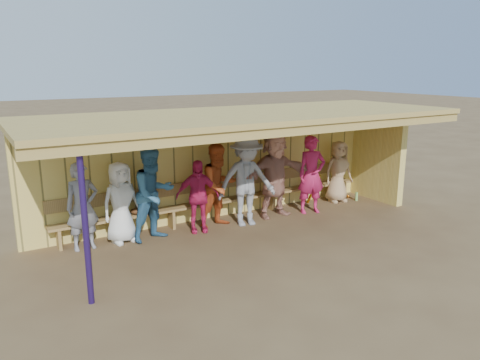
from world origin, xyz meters
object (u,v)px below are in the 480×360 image
player_a (82,207)px  player_d (197,196)px  player_h (338,172)px  player_extra (219,186)px  player_b (121,202)px  player_f (275,174)px  player_g (312,175)px  bench (223,195)px  player_c (154,194)px  player_e (246,180)px

player_a → player_d: 2.29m
player_h → player_extra: 3.52m
player_a → player_b: (0.73, 0.00, -0.03)m
player_a → player_f: size_ratio=0.84×
player_g → player_h: (1.19, 0.38, -0.13)m
bench → player_b: bearing=-172.9°
player_c → player_h: size_ratio=1.21×
player_g → player_c: bearing=-168.7°
player_c → player_e: (2.04, -0.18, 0.05)m
player_b → player_g: player_g is taller
player_a → player_g: (5.15, -0.41, 0.08)m
player_f → player_extra: size_ratio=1.10×
player_a → player_d: (2.27, -0.24, -0.07)m
player_c → bench: (1.83, 0.51, -0.42)m
player_d → bench: (0.90, 0.54, -0.24)m
player_b → player_e: size_ratio=0.81×
player_e → player_extra: size_ratio=1.10×
player_g → player_e: bearing=-166.4°
player_extra → player_d: bearing=179.3°
player_b → player_e: 2.68m
player_c → player_d: bearing=-15.8°
player_e → player_f: 0.91m
player_d → player_a: bearing=-168.7°
player_h → bench: size_ratio=0.21×
player_e → player_g: 1.78m
player_extra → bench: 0.69m
player_c → player_g: size_ratio=1.03×
player_extra → bench: bearing=43.8°
player_f → player_g: 0.93m
player_d → player_extra: size_ratio=0.85×
player_d → player_g: (2.88, -0.18, 0.15)m
player_h → bench: player_h is taller
player_c → player_f: player_f is taller
player_a → player_h: (6.34, -0.04, -0.05)m
player_e → player_h: player_e is taller
player_a → player_e: size_ratio=0.84×
player_f → player_extra: (-1.43, 0.04, -0.09)m
player_e → player_f: bearing=24.0°
player_f → player_c: bearing=178.7°
player_c → bench: size_ratio=0.25×
player_e → player_g: player_e is taller
player_c → player_extra: (1.49, 0.05, -0.04)m
player_a → player_f: bearing=-3.9°
player_d → bench: bearing=48.3°
player_extra → bench: size_ratio=0.24×
player_c → player_f: size_ratio=0.95×
player_c → player_f: bearing=-13.6°
player_b → bench: 2.47m
player_g → player_h: bearing=32.2°
player_h → player_extra: (-3.51, -0.12, 0.12)m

